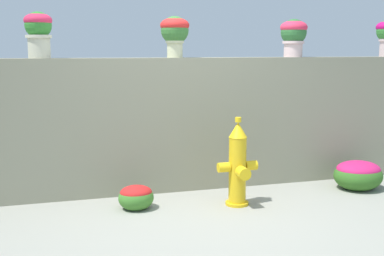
% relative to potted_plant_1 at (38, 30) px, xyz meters
% --- Properties ---
extents(ground_plane, '(24.00, 24.00, 0.00)m').
position_rel_potted_plant_1_xyz_m(ground_plane, '(1.45, -1.02, -1.81)').
color(ground_plane, gray).
extents(stone_wall, '(6.46, 0.29, 1.52)m').
position_rel_potted_plant_1_xyz_m(stone_wall, '(1.45, -0.00, -1.05)').
color(stone_wall, gray).
rests_on(stone_wall, ground).
extents(potted_plant_1, '(0.29, 0.29, 0.48)m').
position_rel_potted_plant_1_xyz_m(potted_plant_1, '(0.00, 0.00, 0.00)').
color(potted_plant_1, beige).
rests_on(potted_plant_1, stone_wall).
extents(potted_plant_2, '(0.33, 0.33, 0.46)m').
position_rel_potted_plant_1_xyz_m(potted_plant_2, '(1.45, -0.00, 0.01)').
color(potted_plant_2, beige).
rests_on(potted_plant_2, stone_wall).
extents(potted_plant_3, '(0.32, 0.32, 0.45)m').
position_rel_potted_plant_1_xyz_m(potted_plant_3, '(2.92, 0.01, -0.01)').
color(potted_plant_3, beige).
rests_on(potted_plant_3, stone_wall).
extents(fire_hydrant, '(0.42, 0.35, 0.92)m').
position_rel_potted_plant_1_xyz_m(fire_hydrant, '(1.92, -0.77, -1.39)').
color(fire_hydrant, gold).
rests_on(fire_hydrant, ground).
extents(flower_bush_left, '(0.57, 0.51, 0.35)m').
position_rel_potted_plant_1_xyz_m(flower_bush_left, '(3.49, -0.60, -1.63)').
color(flower_bush_left, '#336722').
rests_on(flower_bush_left, ground).
extents(flower_bush_right, '(0.36, 0.33, 0.26)m').
position_rel_potted_plant_1_xyz_m(flower_bush_right, '(0.88, -0.61, -1.67)').
color(flower_bush_right, '#417C2C').
rests_on(flower_bush_right, ground).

